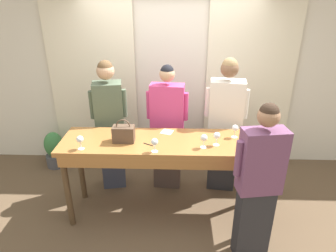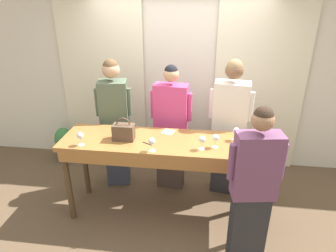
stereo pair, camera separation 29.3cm
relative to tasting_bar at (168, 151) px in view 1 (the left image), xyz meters
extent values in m
plane|color=brown|center=(0.00, 0.02, -0.89)|extent=(18.00, 18.00, 0.00)
cube|color=silver|center=(0.00, 1.40, 0.51)|extent=(12.00, 0.06, 2.80)
cube|color=#EFE5C6|center=(-1.16, 1.33, 0.45)|extent=(1.28, 0.03, 2.69)
cube|color=#EFE5C6|center=(1.16, 1.33, 0.45)|extent=(1.28, 0.03, 2.69)
cube|color=#9E6633|center=(0.00, 0.02, 0.09)|extent=(2.42, 0.66, 0.05)
cube|color=#9E6633|center=(0.00, -0.29, 0.01)|extent=(2.32, 0.03, 0.12)
cylinder|color=#4C3823|center=(-1.13, -0.23, -0.41)|extent=(0.07, 0.07, 0.96)
cylinder|color=#4C3823|center=(1.13, -0.23, -0.41)|extent=(0.07, 0.07, 0.96)
cylinder|color=#4C3823|center=(-1.13, 0.28, -0.41)|extent=(0.07, 0.07, 0.96)
cylinder|color=#4C3823|center=(1.13, 0.28, -0.41)|extent=(0.07, 0.07, 0.96)
cylinder|color=black|center=(1.00, -0.16, 0.22)|extent=(0.07, 0.07, 0.21)
cone|color=black|center=(1.00, -0.16, 0.35)|extent=(0.07, 0.07, 0.04)
cylinder|color=black|center=(1.00, -0.16, 0.41)|extent=(0.03, 0.03, 0.08)
cylinder|color=beige|center=(1.00, -0.16, 0.21)|extent=(0.07, 0.07, 0.08)
cube|color=brown|center=(-0.49, -0.01, 0.21)|extent=(0.24, 0.14, 0.18)
torus|color=brown|center=(-0.49, -0.01, 0.31)|extent=(0.16, 0.01, 0.16)
cylinder|color=white|center=(-0.92, -0.20, 0.12)|extent=(0.07, 0.07, 0.00)
cylinder|color=white|center=(-0.92, -0.20, 0.16)|extent=(0.01, 0.01, 0.08)
sphere|color=white|center=(-0.92, -0.20, 0.24)|extent=(0.08, 0.08, 0.08)
cylinder|color=white|center=(0.76, 0.13, 0.12)|extent=(0.07, 0.07, 0.00)
cylinder|color=white|center=(0.76, 0.13, 0.16)|extent=(0.01, 0.01, 0.08)
sphere|color=white|center=(0.76, 0.13, 0.24)|extent=(0.08, 0.08, 0.08)
cylinder|color=white|center=(-0.13, -0.24, 0.12)|extent=(0.07, 0.07, 0.00)
cylinder|color=white|center=(-0.13, -0.24, 0.16)|extent=(0.01, 0.01, 0.08)
sphere|color=white|center=(-0.13, -0.24, 0.24)|extent=(0.08, 0.08, 0.08)
cylinder|color=white|center=(0.39, -0.13, 0.12)|extent=(0.07, 0.07, 0.00)
cylinder|color=white|center=(0.39, -0.13, 0.16)|extent=(0.01, 0.01, 0.08)
sphere|color=white|center=(0.39, -0.13, 0.24)|extent=(0.08, 0.08, 0.08)
cylinder|color=white|center=(1.13, -0.18, 0.12)|extent=(0.07, 0.07, 0.00)
cylinder|color=white|center=(1.13, -0.18, 0.16)|extent=(0.01, 0.01, 0.08)
sphere|color=white|center=(1.13, -0.18, 0.24)|extent=(0.08, 0.08, 0.08)
cylinder|color=white|center=(0.53, -0.07, 0.12)|extent=(0.07, 0.07, 0.00)
cylinder|color=white|center=(0.53, -0.07, 0.16)|extent=(0.01, 0.01, 0.08)
sphere|color=white|center=(0.53, -0.07, 0.24)|extent=(0.08, 0.08, 0.08)
cube|color=white|center=(-0.02, 0.24, 0.12)|extent=(0.16, 0.16, 0.00)
cylinder|color=black|center=(-0.21, -0.08, 0.12)|extent=(0.11, 0.07, 0.01)
cube|color=#383D51|center=(-0.78, 0.60, -0.47)|extent=(0.35, 0.28, 0.85)
cube|color=#4C5B47|center=(-0.78, 0.60, 0.28)|extent=(0.41, 0.33, 0.67)
sphere|color=tan|center=(-0.78, 0.60, 0.76)|extent=(0.22, 0.22, 0.22)
sphere|color=brown|center=(-0.78, 0.60, 0.80)|extent=(0.19, 0.19, 0.19)
cylinder|color=#4C5B47|center=(-0.58, 0.63, 0.34)|extent=(0.08, 0.08, 0.37)
cylinder|color=#4C5B47|center=(-0.98, 0.56, 0.34)|extent=(0.08, 0.08, 0.37)
cube|color=#473833|center=(-0.03, 0.60, -0.48)|extent=(0.38, 0.20, 0.83)
cube|color=#C63D7A|center=(-0.03, 0.60, 0.27)|extent=(0.44, 0.24, 0.66)
sphere|color=tan|center=(-0.03, 0.60, 0.73)|extent=(0.19, 0.19, 0.19)
sphere|color=black|center=(-0.03, 0.60, 0.76)|extent=(0.17, 0.17, 0.17)
cylinder|color=#C63D7A|center=(0.21, 0.58, 0.32)|extent=(0.08, 0.08, 0.36)
cylinder|color=#C63D7A|center=(-0.26, 0.62, 0.32)|extent=(0.08, 0.08, 0.36)
cube|color=#28282D|center=(0.72, 0.60, -0.46)|extent=(0.39, 0.26, 0.87)
cube|color=silver|center=(0.72, 0.60, 0.32)|extent=(0.46, 0.30, 0.69)
sphere|color=brown|center=(0.72, 0.60, 0.80)|extent=(0.22, 0.22, 0.22)
sphere|color=#93754C|center=(0.72, 0.60, 0.84)|extent=(0.19, 0.19, 0.19)
cylinder|color=silver|center=(0.96, 0.57, 0.37)|extent=(0.08, 0.08, 0.38)
cylinder|color=silver|center=(0.49, 0.63, 0.37)|extent=(0.08, 0.08, 0.38)
cube|color=#28282D|center=(0.88, -0.59, -0.49)|extent=(0.37, 0.22, 0.81)
cube|color=#704266|center=(0.88, -0.59, 0.23)|extent=(0.43, 0.26, 0.64)
sphere|color=#9E7051|center=(0.88, -0.59, 0.68)|extent=(0.20, 0.20, 0.20)
sphere|color=#332319|center=(0.88, -0.59, 0.72)|extent=(0.17, 0.17, 0.17)
cylinder|color=#704266|center=(0.66, -0.62, 0.28)|extent=(0.08, 0.08, 0.35)
cylinder|color=#704266|center=(1.10, -0.56, 0.28)|extent=(0.08, 0.08, 0.35)
cylinder|color=#4C4C51|center=(-1.81, 1.06, -0.80)|extent=(0.30, 0.30, 0.19)
ellipsoid|color=#38753D|center=(-1.81, 1.06, -0.52)|extent=(0.28, 0.28, 0.41)
camera|label=1|loc=(0.10, -2.98, 1.67)|focal=32.00mm
camera|label=2|loc=(0.39, -2.95, 1.67)|focal=32.00mm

